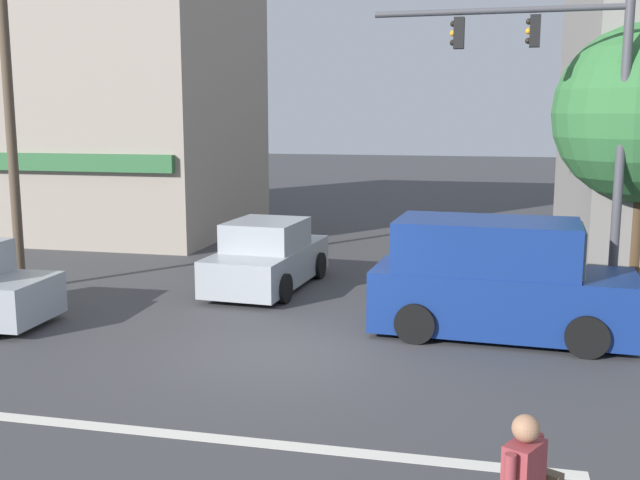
{
  "coord_description": "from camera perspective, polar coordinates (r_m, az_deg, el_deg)",
  "views": [
    {
      "loc": [
        3.33,
        -11.74,
        4.0
      ],
      "look_at": [
        0.15,
        2.0,
        1.6
      ],
      "focal_mm": 42.0,
      "sensor_mm": 36.0,
      "label": 1
    }
  ],
  "objects": [
    {
      "name": "ground_plane",
      "position": [
        12.84,
        -2.68,
        -8.51
      ],
      "size": [
        120.0,
        120.0,
        0.0
      ],
      "primitive_type": "plane",
      "color": "#3D3D3F"
    },
    {
      "name": "lane_marking_stripe",
      "position": [
        9.74,
        -8.44,
        -14.67
      ],
      "size": [
        9.0,
        0.24,
        0.01
      ],
      "primitive_type": "cube",
      "color": "silver",
      "rests_on": "ground"
    },
    {
      "name": "building_left_block",
      "position": [
        27.28,
        -18.05,
        11.57
      ],
      "size": [
        11.11,
        8.25,
        10.27
      ],
      "color": "gray",
      "rests_on": "ground"
    },
    {
      "name": "utility_pole_near_left",
      "position": [
        18.06,
        -22.6,
        9.26
      ],
      "size": [
        1.4,
        0.22,
        7.91
      ],
      "color": "brown",
      "rests_on": "ground"
    },
    {
      "name": "traffic_light_mast",
      "position": [
        15.4,
        18.48,
        9.83
      ],
      "size": [
        4.89,
        0.33,
        6.2
      ],
      "color": "#47474C",
      "rests_on": "ground"
    },
    {
      "name": "van_waiting_far",
      "position": [
        13.89,
        13.33,
        -3.06
      ],
      "size": [
        4.69,
        2.23,
        2.11
      ],
      "color": "navy",
      "rests_on": "ground"
    },
    {
      "name": "sedan_crossing_center",
      "position": [
        17.29,
        -4.01,
        -1.33
      ],
      "size": [
        2.1,
        4.21,
        1.58
      ],
      "color": "#999EA3",
      "rests_on": "ground"
    }
  ]
}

